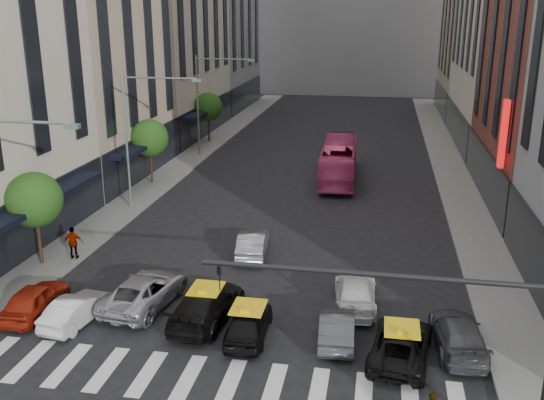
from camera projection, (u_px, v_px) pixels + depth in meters
The scene contains 24 objects.
sidewalk_left at pixel (173, 171), 50.80m from camera, with size 3.00×96.00×0.15m, color slate.
sidewalk_right at pixel (457, 184), 46.87m from camera, with size 3.00×96.00×0.15m, color slate.
building_left_b at pixel (88, 23), 46.30m from camera, with size 8.00×16.00×24.00m, color tan.
building_right_d at pixel (483, 2), 74.63m from camera, with size 8.00×18.00×28.00m, color tan.
tree_near at pixel (34, 200), 31.01m from camera, with size 2.88×2.88×4.95m.
tree_mid at pixel (150, 138), 46.03m from camera, with size 2.88×2.88×4.95m.
tree_far at pixel (208, 107), 61.05m from camera, with size 2.88×2.88×4.95m.
streetlamp_mid at pixel (139, 123), 39.42m from camera, with size 5.38×0.25×9.00m.
streetlamp_far at pixel (208, 92), 54.45m from camera, with size 5.38×0.25×9.00m.
traffic_signal at pixel (449, 323), 17.10m from camera, with size 10.10×0.20×6.00m.
liberty_sign at pixel (504, 134), 35.52m from camera, with size 0.30×0.70×4.00m.
car_red at pixel (35, 299), 26.83m from camera, with size 1.64×4.09×1.39m, color #9D1F0E.
car_white_front at pixel (76, 310), 26.05m from camera, with size 1.32×3.78×1.25m, color silver.
car_silver at pixel (145, 291), 27.57m from camera, with size 2.42×5.24×1.46m, color #A5A5AA.
taxi_left at pixel (207, 305), 26.21m from camera, with size 2.10×5.16×1.50m, color black.
taxi_center at pixel (249, 322), 24.87m from camera, with size 1.59×3.96×1.35m, color black.
car_grey_mid at pixel (337, 325), 24.72m from camera, with size 1.39×3.98×1.31m, color #36383D.
taxi_right at pixel (401, 344), 23.34m from camera, with size 2.15×4.66×1.30m, color black.
car_grey_curb at pixel (458, 334), 23.98m from camera, with size 1.86×4.58×1.33m, color #404147.
car_row2_left at pixel (253, 243), 33.25m from camera, with size 1.48×4.24×1.40m, color #9A9B9F.
car_row2_right at pixel (355, 293), 27.51m from camera, with size 1.89×4.64×1.35m, color silver.
bus at pixel (339, 161), 48.02m from camera, with size 2.58×11.04×3.07m, color #D53E77.
rider at pixel (433, 398), 18.41m from camera, with size 0.59×0.39×1.61m, color gray.
pedestrian_far at pixel (73, 243), 32.41m from camera, with size 1.05×0.44×1.78m, color gray.
Camera 1 is at (5.50, -16.93, 12.91)m, focal length 40.00 mm.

